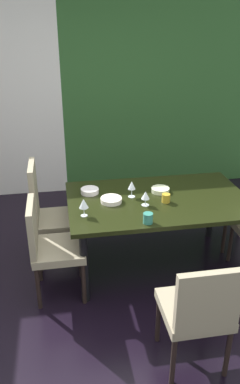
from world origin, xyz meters
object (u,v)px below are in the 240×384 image
chair_left_near (49,244)px  chair_head_near (199,310)px  wine_glass_near_window (146,196)px  serving_bowl_west (90,191)px  serving_bowl_right (160,190)px  cup_left (148,218)px  chair_left_far (48,210)px  wine_glass_north (132,186)px  serving_bowl_near_shelf (111,200)px  dining_table (158,206)px  cup_south (166,198)px  wine_glass_center (84,204)px

chair_left_near → chair_head_near: size_ratio=1.00×
wine_glass_near_window → serving_bowl_west: 0.58m
serving_bowl_right → cup_left: 0.63m
chair_left_far → wine_glass_north: (0.79, -0.19, 0.29)m
wine_glass_near_window → serving_bowl_near_shelf: wine_glass_near_window is taller
dining_table → cup_south: (0.05, -0.09, 0.12)m
wine_glass_near_window → chair_left_far: bearing=156.4°
chair_head_near → serving_bowl_west: bearing=111.5°
serving_bowl_right → chair_left_far: bearing=173.2°
serving_bowl_near_shelf → cup_left: size_ratio=2.21×
wine_glass_north → cup_left: 0.51m
serving_bowl_near_shelf → serving_bowl_west: serving_bowl_west is taller
wine_glass_center → cup_left: 0.55m
wine_glass_north → cup_south: wine_glass_north is taller
wine_glass_center → cup_south: bearing=10.4°
wine_glass_near_window → serving_bowl_near_shelf: size_ratio=0.70×
chair_left_near → cup_left: 0.87m
cup_south → wine_glass_near_window: bearing=-170.8°
chair_head_near → serving_bowl_right: (0.10, 1.37, 0.24)m
chair_head_near → serving_bowl_near_shelf: (-0.40, 1.23, 0.24)m
cup_left → serving_bowl_near_shelf: bearing=118.9°
chair_head_near → cup_south: (0.09, 1.15, 0.26)m
wine_glass_north → cup_left: (0.03, -0.51, -0.07)m
chair_left_near → cup_left: (0.81, -0.17, 0.27)m
wine_glass_north → serving_bowl_right: size_ratio=0.92×
dining_table → serving_bowl_west: bearing=160.4°
dining_table → wine_glass_north: (-0.24, 0.07, 0.19)m
wine_glass_center → wine_glass_near_window: size_ratio=1.17×
chair_left_near → wine_glass_center: chair_left_near is taller
serving_bowl_right → wine_glass_north: bearing=-168.3°
wine_glass_center → cup_left: (0.50, -0.21, -0.07)m
chair_left_far → serving_bowl_west: bearing=83.9°
serving_bowl_near_shelf → serving_bowl_west: size_ratio=1.13×
serving_bowl_west → wine_glass_near_window: bearing=-36.0°
chair_left_far → serving_bowl_right: chair_left_far is taller
wine_glass_center → wine_glass_north: (0.47, 0.30, -0.00)m
dining_table → wine_glass_north: size_ratio=10.51×
wine_glass_center → wine_glass_near_window: (0.56, 0.11, -0.02)m
wine_glass_near_window → serving_bowl_west: size_ratio=0.79×
wine_glass_north → serving_bowl_right: bearing=11.7°
chair_left_near → serving_bowl_near_shelf: size_ratio=4.63×
dining_table → serving_bowl_right: serving_bowl_right is taller
wine_glass_north → cup_south: (0.29, -0.16, -0.07)m
chair_left_far → wine_glass_near_window: size_ratio=7.68×
cup_left → chair_left_far: bearing=139.7°
dining_table → cup_south: cup_south is taller
chair_left_near → serving_bowl_west: size_ratio=5.25×
dining_table → serving_bowl_right: 0.18m
cup_left → dining_table: bearing=64.9°
chair_head_near → chair_left_far: bearing=123.3°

